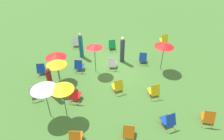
{
  "coord_description": "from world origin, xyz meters",
  "views": [
    {
      "loc": [
        1.02,
        11.04,
        7.53
      ],
      "look_at": [
        0.0,
        1.2,
        0.5
      ],
      "focal_mm": 32.57,
      "sensor_mm": 36.0,
      "label": 1
    }
  ],
  "objects": [
    {
      "name": "deckchair_4",
      "position": [
        2.35,
        -2.79,
        0.37
      ],
      "size": [
        0.55,
        0.8,
        0.83
      ],
      "rotation": [
        0.0,
        0.0,
        0.1
      ],
      "color": "olive",
      "rests_on": "ground"
    },
    {
      "name": "deckchair_8",
      "position": [
        -2.04,
        3.17,
        0.37
      ],
      "size": [
        0.58,
        0.82,
        0.83
      ],
      "rotation": [
        0.0,
        0.0,
        0.14
      ],
      "color": "olive",
      "rests_on": "ground"
    },
    {
      "name": "person_1",
      "position": [
        1.87,
        -1.34,
        0.86
      ],
      "size": [
        0.39,
        0.39,
        1.8
      ],
      "rotation": [
        0.0,
        0.0,
        0.51
      ],
      "color": "#195972",
      "rests_on": "ground"
    },
    {
      "name": "deckchair_5",
      "position": [
        -0.12,
        0.33,
        0.37
      ],
      "size": [
        0.6,
        0.83,
        0.83
      ],
      "rotation": [
        0.0,
        0.0,
        -0.17
      ],
      "color": "olive",
      "rests_on": "ground"
    },
    {
      "name": "deckchair_7",
      "position": [
        4.26,
        0.53,
        0.37
      ],
      "size": [
        0.49,
        0.77,
        0.83
      ],
      "rotation": [
        0.0,
        0.0,
        0.02
      ],
      "color": "olive",
      "rests_on": "ground"
    },
    {
      "name": "umbrella_5",
      "position": [
        3.02,
        1.85,
        1.67
      ],
      "size": [
        1.09,
        1.09,
        1.82
      ],
      "color": "black",
      "rests_on": "ground"
    },
    {
      "name": "deckchair_12",
      "position": [
        1.98,
        5.68,
        0.37
      ],
      "size": [
        0.57,
        0.81,
        0.83
      ],
      "rotation": [
        0.0,
        0.0,
        -0.12
      ],
      "color": "olive",
      "rests_on": "ground"
    },
    {
      "name": "ground_plane",
      "position": [
        0.0,
        0.0,
        0.0
      ],
      "size": [
        40.0,
        40.0,
        0.0
      ],
      "primitive_type": "plane",
      "color": "#477A33"
    },
    {
      "name": "umbrella_3",
      "position": [
        2.51,
        4.06,
        1.77
      ],
      "size": [
        1.08,
        1.08,
        1.9
      ],
      "color": "black",
      "rests_on": "ground"
    },
    {
      "name": "deckchair_9",
      "position": [
        -0.33,
        -2.1,
        0.37
      ],
      "size": [
        0.54,
        0.8,
        0.83
      ],
      "rotation": [
        0.0,
        0.0,
        0.09
      ],
      "color": "olive",
      "rests_on": "ground"
    },
    {
      "name": "person_2",
      "position": [
        -0.86,
        -0.46,
        0.87
      ],
      "size": [
        0.42,
        0.42,
        1.82
      ],
      "rotation": [
        0.0,
        0.0,
        0.74
      ],
      "color": "#333847",
      "rests_on": "ground"
    },
    {
      "name": "umbrella_2",
      "position": [
        3.3,
        3.98,
        1.81
      ],
      "size": [
        1.18,
        1.18,
        1.96
      ],
      "color": "black",
      "rests_on": "ground"
    },
    {
      "name": "deckchair_3",
      "position": [
        -2.18,
        -0.09,
        0.37
      ],
      "size": [
        0.63,
        0.85,
        0.83
      ],
      "rotation": [
        0.0,
        0.0,
        -0.22
      ],
      "color": "olive",
      "rests_on": "ground"
    },
    {
      "name": "deckchair_2",
      "position": [
        -4.42,
        -2.59,
        0.37
      ],
      "size": [
        0.53,
        0.79,
        0.83
      ],
      "rotation": [
        0.0,
        0.0,
        0.07
      ],
      "color": "olive",
      "rests_on": "ground"
    },
    {
      "name": "deckchair_14",
      "position": [
        2.14,
        3.08,
        0.37
      ],
      "size": [
        0.68,
        0.87,
        0.83
      ],
      "rotation": [
        0.0,
        0.0,
        -0.3
      ],
      "color": "olive",
      "rests_on": "ground"
    },
    {
      "name": "deckchair_1",
      "position": [
        4.25,
        2.63,
        0.37
      ],
      "size": [
        0.69,
        0.87,
        0.83
      ],
      "rotation": [
        0.0,
        0.0,
        0.31
      ],
      "color": "olive",
      "rests_on": "ground"
    },
    {
      "name": "umbrella_1",
      "position": [
        3.15,
        1.04,
        1.61
      ],
      "size": [
        1.18,
        1.18,
        1.72
      ],
      "color": "black",
      "rests_on": "ground"
    },
    {
      "name": "person_0",
      "position": [
        3.38,
        2.5,
        0.87
      ],
      "size": [
        0.31,
        0.31,
        1.78
      ],
      "rotation": [
        0.0,
        0.0,
        4.9
      ],
      "color": "maroon",
      "rests_on": "ground"
    },
    {
      "name": "deckchair_11",
      "position": [
        1.99,
        0.37,
        0.37
      ],
      "size": [
        0.62,
        0.84,
        0.83
      ],
      "rotation": [
        0.0,
        0.0,
        -0.21
      ],
      "color": "olive",
      "rests_on": "ground"
    },
    {
      "name": "deckchair_13",
      "position": [
        -0.26,
        5.63,
        0.37
      ],
      "size": [
        0.65,
        0.86,
        0.83
      ],
      "rotation": [
        0.0,
        0.0,
        -0.26
      ],
      "color": "olive",
      "rests_on": "ground"
    },
    {
      "name": "deckchair_0",
      "position": [
        -3.99,
        5.22,
        0.37
      ],
      "size": [
        0.67,
        0.86,
        0.83
      ],
      "rotation": [
        0.0,
        0.0,
        -0.29
      ],
      "color": "olive",
      "rests_on": "ground"
    },
    {
      "name": "deckchair_6",
      "position": [
        -0.17,
        2.59,
        0.37
      ],
      "size": [
        0.66,
        0.86,
        0.83
      ],
      "rotation": [
        0.0,
        0.0,
        0.26
      ],
      "color": "olive",
      "rests_on": "ground"
    },
    {
      "name": "deckchair_10",
      "position": [
        -2.14,
        5.21,
        0.37
      ],
      "size": [
        0.67,
        0.86,
        0.83
      ],
      "rotation": [
        0.0,
        0.0,
        0.28
      ],
      "color": "olive",
      "rests_on": "ground"
    },
    {
      "name": "umbrella_4",
      "position": [
        -3.19,
        0.7,
        1.75
      ],
      "size": [
        1.18,
        1.18,
        1.87
      ],
      "color": "black",
      "rests_on": "ground"
    },
    {
      "name": "umbrella_0",
      "position": [
        0.96,
        0.55,
        1.83
      ],
      "size": [
        0.99,
        0.99,
        1.94
      ],
      "color": "black",
      "rests_on": "ground"
    }
  ]
}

